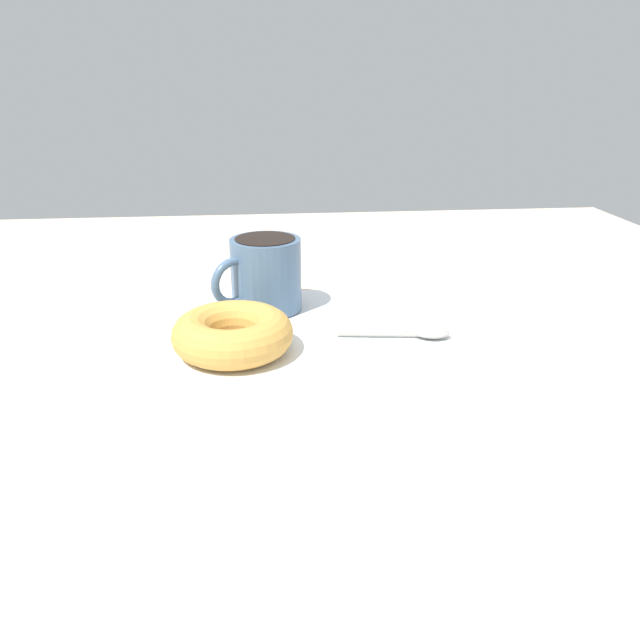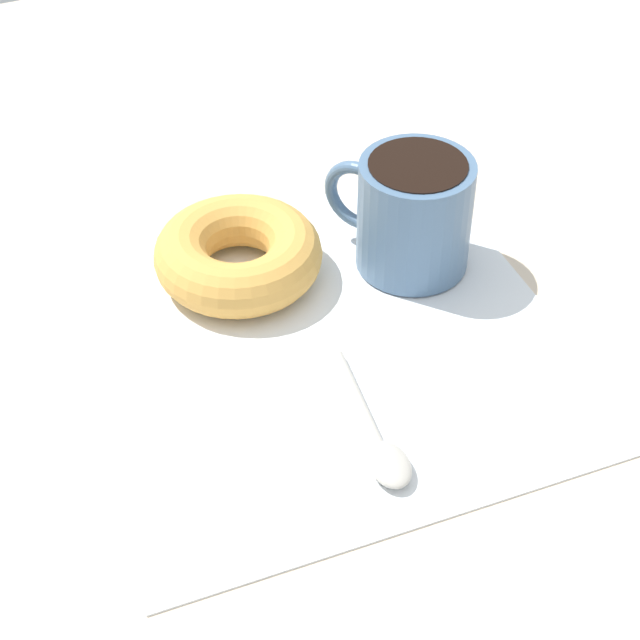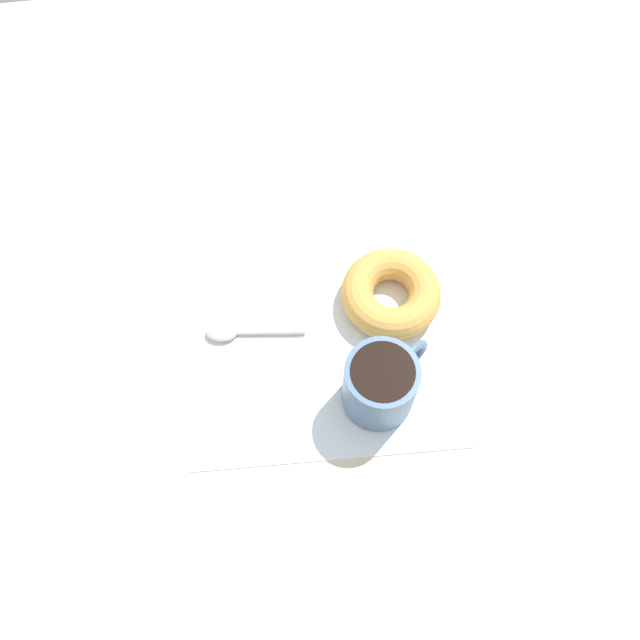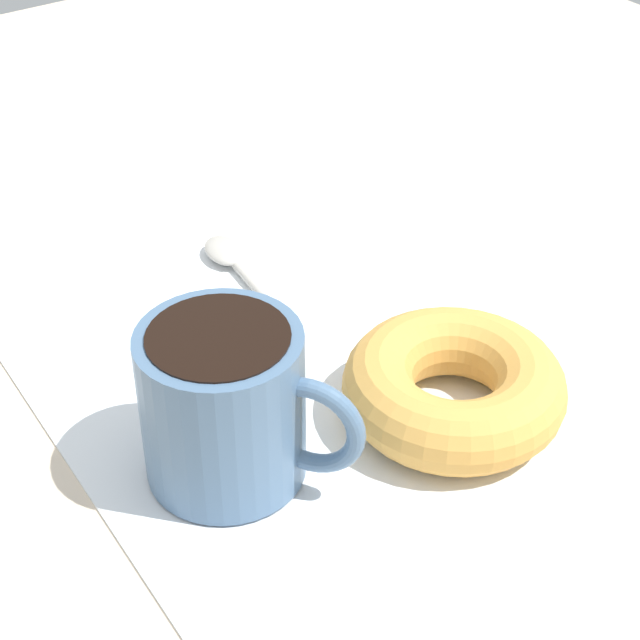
# 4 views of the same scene
# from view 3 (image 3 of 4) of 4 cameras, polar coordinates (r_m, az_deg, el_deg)

# --- Properties ---
(ground_plane) EXTENTS (1.20, 1.20, 0.02)m
(ground_plane) POSITION_cam_3_polar(r_m,az_deg,el_deg) (0.83, -0.92, -2.01)
(ground_plane) COLOR beige
(napkin) EXTENTS (0.32, 0.32, 0.00)m
(napkin) POSITION_cam_3_polar(r_m,az_deg,el_deg) (0.83, -0.00, -0.63)
(napkin) COLOR white
(napkin) RESTS_ON ground_plane
(coffee_cup) EXTENTS (0.08, 0.10, 0.08)m
(coffee_cup) POSITION_cam_3_polar(r_m,az_deg,el_deg) (0.76, 4.94, -5.06)
(coffee_cup) COLOR slate
(coffee_cup) RESTS_ON napkin
(donut) EXTENTS (0.12, 0.12, 0.04)m
(donut) POSITION_cam_3_polar(r_m,az_deg,el_deg) (0.83, 5.70, 2.13)
(donut) COLOR gold
(donut) RESTS_ON napkin
(spoon) EXTENTS (0.03, 0.12, 0.01)m
(spoon) POSITION_cam_3_polar(r_m,az_deg,el_deg) (0.82, -6.94, -0.99)
(spoon) COLOR #B7B2A8
(spoon) RESTS_ON napkin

